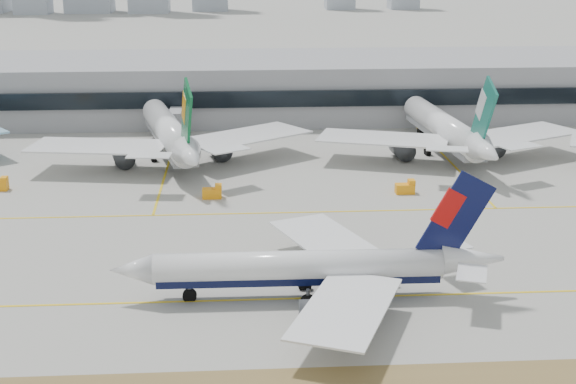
{
  "coord_description": "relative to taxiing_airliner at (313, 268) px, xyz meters",
  "views": [
    {
      "loc": [
        -7.61,
        -100.93,
        44.65
      ],
      "look_at": [
        -0.03,
        18.0,
        7.5
      ],
      "focal_mm": 50.0,
      "sensor_mm": 36.0,
      "label": 1
    }
  ],
  "objects": [
    {
      "name": "ground",
      "position": [
        -1.78,
        4.86,
        -4.18
      ],
      "size": [
        3000.0,
        3000.0,
        0.0
      ],
      "primitive_type": "plane",
      "color": "gray",
      "rests_on": "ground"
    },
    {
      "name": "taxiing_airliner",
      "position": [
        0.0,
        0.0,
        0.0
      ],
      "size": [
        51.48,
        44.85,
        17.33
      ],
      "rotation": [
        0.0,
        0.0,
        3.13
      ],
      "color": "white",
      "rests_on": "ground"
    },
    {
      "name": "widebody_eva",
      "position": [
        -23.73,
        70.72,
        1.56
      ],
      "size": [
        58.98,
        58.74,
        21.6
      ],
      "rotation": [
        0.0,
        0.0,
        1.8
      ],
      "color": "white",
      "rests_on": "ground"
    },
    {
      "name": "widebody_cathay",
      "position": [
        35.76,
        71.57,
        1.47
      ],
      "size": [
        59.45,
        58.3,
        21.24
      ],
      "rotation": [
        0.0,
        0.0,
        1.65
      ],
      "color": "white",
      "rests_on": "ground"
    },
    {
      "name": "terminal",
      "position": [
        -1.78,
        119.7,
        3.32
      ],
      "size": [
        280.0,
        43.1,
        15.0
      ],
      "color": "gray",
      "rests_on": "ground"
    },
    {
      "name": "gse_c",
      "position": [
        21.54,
        44.68,
        -3.13
      ],
      "size": [
        3.55,
        2.0,
        2.6
      ],
      "color": "orange",
      "rests_on": "ground"
    },
    {
      "name": "gse_b",
      "position": [
        -14.22,
        44.09,
        -3.13
      ],
      "size": [
        3.55,
        2.0,
        2.6
      ],
      "color": "orange",
      "rests_on": "ground"
    }
  ]
}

